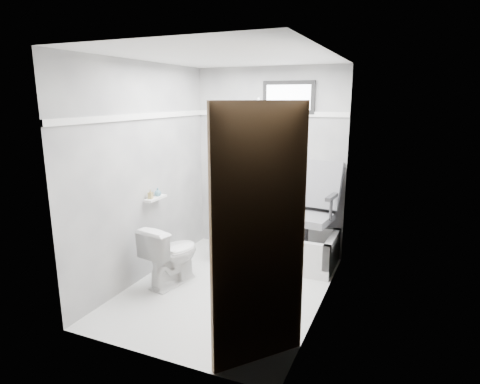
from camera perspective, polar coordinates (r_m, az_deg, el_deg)
The scene contains 19 objects.
floor at distance 4.47m, azimuth -1.83°, elevation -13.55°, with size 2.60×2.60×0.00m, color white.
ceiling at distance 4.01m, azimuth -2.09°, elevation 18.76°, with size 2.60×2.60×0.00m, color silver.
wall_back at distance 5.26m, azimuth 4.11°, elevation 4.31°, with size 2.00×0.02×2.40m, color slate.
wall_front at distance 2.98m, azimuth -12.66°, elevation -2.94°, with size 2.00×0.02×2.40m, color slate.
wall_left at distance 4.58m, azimuth -13.35°, elevation 2.65°, with size 0.02×2.60×2.40m, color slate.
wall_right at distance 3.76m, azimuth 11.96°, elevation 0.46°, with size 0.02×2.60×2.40m, color slate.
bathtub at distance 5.10m, azimuth 4.96°, elevation -7.52°, with size 1.50×0.70×0.42m, color silver, non-canonical shape.
office_chair at distance 4.86m, azimuth 9.48°, elevation -2.64°, with size 0.67×0.67×1.16m, color slate, non-canonical shape.
toilet at distance 4.52m, azimuth -9.71°, elevation -8.74°, with size 0.39×0.69×0.68m, color white.
door at distance 2.64m, azimuth 5.63°, elevation -9.42°, with size 0.78×0.78×2.00m, color brown, non-canonical shape.
window at distance 5.10m, azimuth 6.93°, elevation 13.22°, with size 0.66×0.04×0.40m, color black, non-canonical shape.
backerboard at distance 5.25m, azimuth 6.58°, elevation -0.21°, with size 1.50×0.02×0.78m, color #4C4C4F.
trim_back at distance 5.19m, azimuth 4.18°, elevation 11.07°, with size 2.00×0.02×0.06m, color white.
trim_left at distance 4.50m, azimuth -13.64°, elevation 10.41°, with size 0.02×2.60×0.06m, color white.
pole at distance 5.06m, azimuth 3.15°, elevation 2.25°, with size 0.02×0.02×1.95m, color white.
shelf at distance 4.66m, azimuth -11.91°, elevation -0.87°, with size 0.10×0.32×0.03m, color white.
soap_bottle_a at distance 4.59m, azimuth -12.62°, elevation -0.28°, with size 0.05×0.05×0.11m, color #9B884D.
soap_bottle_b at distance 4.70m, azimuth -11.63°, elevation 0.01°, with size 0.08×0.08×0.10m, color teal.
faucet at distance 5.44m, azimuth 1.90°, elevation -2.38°, with size 0.26×0.10×0.16m, color silver, non-canonical shape.
Camera 1 is at (1.70, -3.61, 2.02)m, focal length 30.00 mm.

